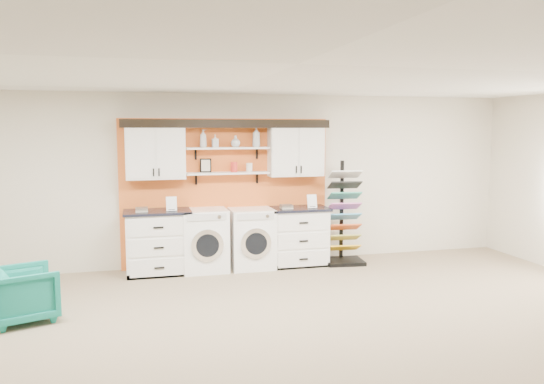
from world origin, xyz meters
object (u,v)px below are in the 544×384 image
object	(u,v)px
base_cabinet_left	(158,242)
washer	(205,240)
dryer	(252,238)
sample_rack	(344,231)
base_cabinet_right	(298,236)
armchair	(24,294)

from	to	relation	value
base_cabinet_left	washer	distance (m)	0.72
washer	dryer	xyz separation A→B (m)	(0.76, 0.00, -0.01)
sample_rack	washer	bearing A→B (deg)	-176.64
base_cabinet_right	armchair	world-z (taller)	base_cabinet_right
armchair	dryer	bearing A→B (deg)	-80.78
dryer	sample_rack	bearing A→B (deg)	-3.47
armchair	washer	bearing A→B (deg)	-73.47
dryer	armchair	bearing A→B (deg)	-151.11
washer	sample_rack	bearing A→B (deg)	-2.33
base_cabinet_right	dryer	xyz separation A→B (m)	(-0.78, -0.00, 0.00)
base_cabinet_right	sample_rack	distance (m)	0.78
base_cabinet_left	washer	bearing A→B (deg)	-0.27
base_cabinet_left	dryer	xyz separation A→B (m)	(1.48, -0.00, -0.01)
washer	base_cabinet_right	bearing A→B (deg)	0.13
armchair	base_cabinet_left	bearing A→B (deg)	-62.87
base_cabinet_right	washer	xyz separation A→B (m)	(-1.54, -0.00, 0.01)
base_cabinet_left	base_cabinet_right	xyz separation A→B (m)	(2.26, 0.00, -0.02)
sample_rack	armchair	bearing A→B (deg)	-155.22
base_cabinet_left	sample_rack	size ratio (longest dim) A/B	0.59
base_cabinet_right	dryer	bearing A→B (deg)	-179.75
base_cabinet_right	washer	distance (m)	1.54
base_cabinet_right	dryer	world-z (taller)	dryer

